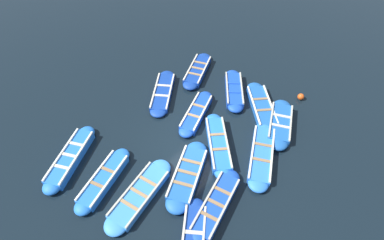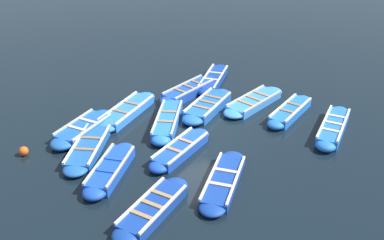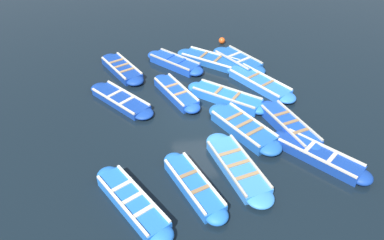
{
  "view_description": "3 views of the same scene",
  "coord_description": "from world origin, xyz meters",
  "px_view_note": "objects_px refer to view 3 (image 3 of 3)",
  "views": [
    {
      "loc": [
        -6.22,
        6.2,
        11.29
      ],
      "look_at": [
        0.6,
        -0.86,
        0.44
      ],
      "focal_mm": 28.0,
      "sensor_mm": 36.0,
      "label": 1
    },
    {
      "loc": [
        12.74,
        -9.18,
        9.1
      ],
      "look_at": [
        -0.71,
        0.15,
        0.17
      ],
      "focal_mm": 42.0,
      "sensor_mm": 36.0,
      "label": 2
    },
    {
      "loc": [
        2.53,
        12.26,
        9.26
      ],
      "look_at": [
        0.63,
        0.95,
        0.49
      ],
      "focal_mm": 35.0,
      "sensor_mm": 36.0,
      "label": 3
    }
  ],
  "objects_px": {
    "boat_near_quay": "(121,100)",
    "boat_drifting": "(176,93)",
    "boat_far_corner": "(132,203)",
    "buoy_orange_near": "(222,41)",
    "boat_tucked": "(319,156)",
    "boat_inner_gap": "(227,97)",
    "boat_outer_right": "(194,186)",
    "boat_alongside": "(243,128)",
    "buoy_yellow_far": "(154,239)",
    "boat_mid_row": "(175,63)",
    "boat_centre": "(210,60)",
    "boat_broadside": "(238,61)",
    "boat_outer_left": "(290,127)",
    "boat_stern_in": "(260,83)",
    "boat_end_of_row": "(122,69)",
    "boat_bow_out": "(238,167)"
  },
  "relations": [
    {
      "from": "boat_near_quay",
      "to": "boat_drifting",
      "type": "bearing_deg",
      "value": -177.07
    },
    {
      "from": "boat_inner_gap",
      "to": "boat_bow_out",
      "type": "distance_m",
      "value": 4.23
    },
    {
      "from": "boat_near_quay",
      "to": "boat_alongside",
      "type": "height_order",
      "value": "boat_alongside"
    },
    {
      "from": "boat_drifting",
      "to": "boat_outer_left",
      "type": "bearing_deg",
      "value": 142.1
    },
    {
      "from": "boat_alongside",
      "to": "boat_tucked",
      "type": "bearing_deg",
      "value": 138.22
    },
    {
      "from": "boat_outer_right",
      "to": "boat_bow_out",
      "type": "xyz_separation_m",
      "value": [
        -1.64,
        -0.62,
        -0.03
      ]
    },
    {
      "from": "boat_near_quay",
      "to": "boat_broadside",
      "type": "bearing_deg",
      "value": -157.19
    },
    {
      "from": "boat_near_quay",
      "to": "boat_tucked",
      "type": "bearing_deg",
      "value": 145.18
    },
    {
      "from": "boat_outer_left",
      "to": "buoy_orange_near",
      "type": "height_order",
      "value": "boat_outer_left"
    },
    {
      "from": "boat_tucked",
      "to": "boat_near_quay",
      "type": "distance_m",
      "value": 8.4
    },
    {
      "from": "boat_stern_in",
      "to": "boat_near_quay",
      "type": "xyz_separation_m",
      "value": [
        6.33,
        0.31,
        -0.02
      ]
    },
    {
      "from": "boat_tucked",
      "to": "boat_mid_row",
      "type": "bearing_deg",
      "value": -61.25
    },
    {
      "from": "boat_stern_in",
      "to": "boat_outer_left",
      "type": "bearing_deg",
      "value": 92.41
    },
    {
      "from": "boat_alongside",
      "to": "buoy_orange_near",
      "type": "distance_m",
      "value": 7.8
    },
    {
      "from": "boat_near_quay",
      "to": "boat_bow_out",
      "type": "height_order",
      "value": "boat_bow_out"
    },
    {
      "from": "boat_outer_right",
      "to": "buoy_yellow_far",
      "type": "bearing_deg",
      "value": 50.74
    },
    {
      "from": "boat_near_quay",
      "to": "boat_alongside",
      "type": "bearing_deg",
      "value": 148.98
    },
    {
      "from": "boat_outer_right",
      "to": "boat_broadside",
      "type": "relative_size",
      "value": 1.02
    },
    {
      "from": "boat_far_corner",
      "to": "boat_broadside",
      "type": "distance_m",
      "value": 10.03
    },
    {
      "from": "boat_far_corner",
      "to": "buoy_orange_near",
      "type": "height_order",
      "value": "boat_far_corner"
    },
    {
      "from": "boat_alongside",
      "to": "boat_inner_gap",
      "type": "bearing_deg",
      "value": -86.55
    },
    {
      "from": "boat_alongside",
      "to": "buoy_yellow_far",
      "type": "height_order",
      "value": "boat_alongside"
    },
    {
      "from": "boat_inner_gap",
      "to": "boat_far_corner",
      "type": "height_order",
      "value": "boat_far_corner"
    },
    {
      "from": "boat_drifting",
      "to": "boat_bow_out",
      "type": "distance_m",
      "value": 5.16
    },
    {
      "from": "boat_outer_right",
      "to": "boat_inner_gap",
      "type": "bearing_deg",
      "value": -115.41
    },
    {
      "from": "boat_mid_row",
      "to": "boat_far_corner",
      "type": "bearing_deg",
      "value": 74.2
    },
    {
      "from": "boat_near_quay",
      "to": "boat_centre",
      "type": "relative_size",
      "value": 1.0
    },
    {
      "from": "boat_end_of_row",
      "to": "boat_drifting",
      "type": "relative_size",
      "value": 1.02
    },
    {
      "from": "boat_near_quay",
      "to": "boat_broadside",
      "type": "xyz_separation_m",
      "value": [
        -5.9,
        -2.48,
        0.05
      ]
    },
    {
      "from": "buoy_yellow_far",
      "to": "boat_near_quay",
      "type": "bearing_deg",
      "value": -83.53
    },
    {
      "from": "boat_broadside",
      "to": "boat_far_corner",
      "type": "bearing_deg",
      "value": 55.86
    },
    {
      "from": "boat_broadside",
      "to": "buoy_orange_near",
      "type": "xyz_separation_m",
      "value": [
        0.27,
        -2.45,
        -0.02
      ]
    },
    {
      "from": "boat_mid_row",
      "to": "boat_broadside",
      "type": "height_order",
      "value": "boat_broadside"
    },
    {
      "from": "boat_broadside",
      "to": "boat_stern_in",
      "type": "bearing_deg",
      "value": 101.17
    },
    {
      "from": "boat_near_quay",
      "to": "boat_outer_right",
      "type": "height_order",
      "value": "boat_outer_right"
    },
    {
      "from": "boat_inner_gap",
      "to": "boat_mid_row",
      "type": "relative_size",
      "value": 1.1
    },
    {
      "from": "boat_tucked",
      "to": "boat_drifting",
      "type": "xyz_separation_m",
      "value": [
        4.48,
        -4.92,
        -0.01
      ]
    },
    {
      "from": "boat_outer_left",
      "to": "boat_mid_row",
      "type": "height_order",
      "value": "boat_outer_left"
    },
    {
      "from": "boat_inner_gap",
      "to": "boat_drifting",
      "type": "bearing_deg",
      "value": -19.75
    },
    {
      "from": "boat_outer_left",
      "to": "boat_tucked",
      "type": "relative_size",
      "value": 1.1
    },
    {
      "from": "boat_outer_right",
      "to": "boat_far_corner",
      "type": "xyz_separation_m",
      "value": [
        1.99,
        0.39,
        0.01
      ]
    },
    {
      "from": "boat_end_of_row",
      "to": "boat_far_corner",
      "type": "xyz_separation_m",
      "value": [
        -0.18,
        8.5,
        0.03
      ]
    },
    {
      "from": "boat_far_corner",
      "to": "boat_outer_left",
      "type": "bearing_deg",
      "value": -155.74
    },
    {
      "from": "boat_end_of_row",
      "to": "boat_outer_right",
      "type": "relative_size",
      "value": 1.0
    },
    {
      "from": "boat_drifting",
      "to": "boat_far_corner",
      "type": "bearing_deg",
      "value": 70.15
    },
    {
      "from": "boat_near_quay",
      "to": "boat_mid_row",
      "type": "distance_m",
      "value": 3.92
    },
    {
      "from": "boat_outer_left",
      "to": "boat_broadside",
      "type": "bearing_deg",
      "value": -84.11
    },
    {
      "from": "boat_outer_left",
      "to": "boat_near_quay",
      "type": "bearing_deg",
      "value": -25.12
    },
    {
      "from": "boat_drifting",
      "to": "buoy_yellow_far",
      "type": "height_order",
      "value": "boat_drifting"
    },
    {
      "from": "boat_near_quay",
      "to": "boat_outer_right",
      "type": "distance_m",
      "value": 5.89
    }
  ]
}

